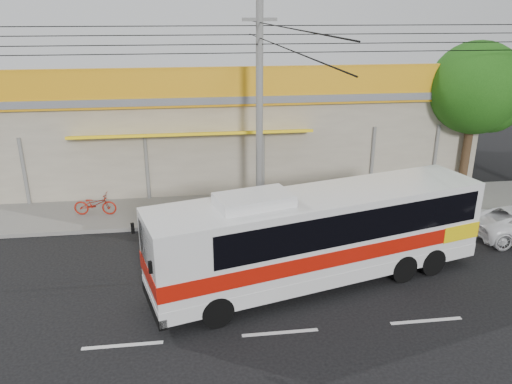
# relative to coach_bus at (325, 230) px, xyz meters

# --- Properties ---
(ground) EXTENTS (120.00, 120.00, 0.00)m
(ground) POSITION_rel_coach_bus_xyz_m (-1.77, 0.06, -1.70)
(ground) COLOR black
(ground) RESTS_ON ground
(sidewalk) EXTENTS (30.00, 3.20, 0.15)m
(sidewalk) POSITION_rel_coach_bus_xyz_m (-1.77, 6.06, -1.62)
(sidewalk) COLOR slate
(sidewalk) RESTS_ON ground
(lane_markings) EXTENTS (50.00, 0.12, 0.01)m
(lane_markings) POSITION_rel_coach_bus_xyz_m (-1.77, -2.44, -1.70)
(lane_markings) COLOR silver
(lane_markings) RESTS_ON ground
(storefront_building) EXTENTS (22.60, 9.20, 5.70)m
(storefront_building) POSITION_rel_coach_bus_xyz_m (-1.78, 11.60, 0.60)
(storefront_building) COLOR gray
(storefront_building) RESTS_ON ground
(coach_bus) EXTENTS (10.53, 4.82, 3.18)m
(coach_bus) POSITION_rel_coach_bus_xyz_m (0.00, 0.00, 0.00)
(coach_bus) COLOR silver
(coach_bus) RESTS_ON ground
(motorbike_red) EXTENTS (1.73, 0.76, 0.88)m
(motorbike_red) POSITION_rel_coach_bus_xyz_m (-7.77, 5.99, -1.11)
(motorbike_red) COLOR #97170A
(motorbike_red) RESTS_ON sidewalk
(utility_pole) EXTENTS (34.00, 14.00, 8.39)m
(utility_pole) POSITION_rel_coach_bus_xyz_m (-1.23, 5.46, 5.22)
(utility_pole) COLOR slate
(utility_pole) RESTS_ON ground
(tree_near) EXTENTS (4.03, 4.03, 6.68)m
(tree_near) POSITION_rel_coach_bus_xyz_m (8.68, 7.27, 2.82)
(tree_near) COLOR #362315
(tree_near) RESTS_ON ground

